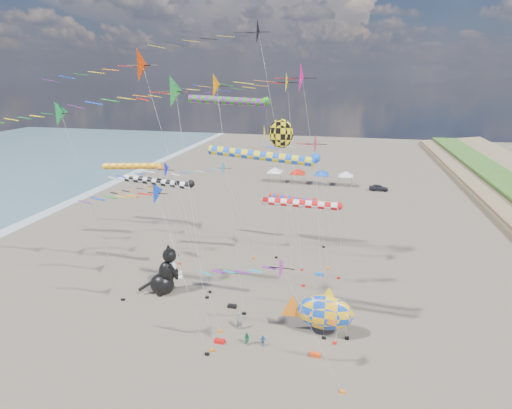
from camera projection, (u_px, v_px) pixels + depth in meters
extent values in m
plane|color=brown|center=(211.00, 387.00, 29.93)|extent=(260.00, 260.00, 0.00)
cone|color=yellow|center=(292.00, 82.00, 41.42)|extent=(2.24, 2.40, 2.48)
cylinder|color=#B2B2B2|center=(297.00, 183.00, 44.57)|extent=(1.78, 0.02, 21.55)
cube|color=black|center=(302.00, 270.00, 47.70)|extent=(0.36, 0.24, 0.20)
cone|color=#EC0A84|center=(309.00, 78.00, 41.98)|extent=(3.13, 3.35, 3.45)
cylinder|color=#B2B2B2|center=(319.00, 180.00, 45.05)|extent=(3.23, 0.02, 22.02)
cube|color=black|center=(328.00, 268.00, 48.10)|extent=(0.36, 0.24, 0.20)
cone|color=red|center=(319.00, 145.00, 41.67)|extent=(2.44, 2.61, 2.70)
cylinder|color=#B2B2B2|center=(329.00, 215.00, 43.73)|extent=(2.96, 0.02, 15.29)
cube|color=black|center=(338.00, 278.00, 45.76)|extent=(0.36, 0.24, 0.20)
cone|color=#1717E2|center=(180.00, 171.00, 38.06)|extent=(1.73, 1.85, 1.91)
cylinder|color=#B2B2B2|center=(194.00, 238.00, 39.93)|extent=(2.23, 0.02, 13.52)
cube|color=black|center=(207.00, 297.00, 41.76)|extent=(0.36, 0.24, 0.20)
cone|color=orange|center=(157.00, 190.00, 46.83)|extent=(1.58, 1.69, 1.74)
cylinder|color=#B2B2B2|center=(168.00, 228.00, 48.06)|extent=(2.29, 0.02, 9.41)
cube|color=black|center=(179.00, 264.00, 49.24)|extent=(0.36, 0.24, 0.20)
cone|color=#199BC1|center=(238.00, 170.00, 47.58)|extent=(1.86, 1.99, 2.05)
cylinder|color=#B2B2B2|center=(246.00, 216.00, 49.17)|extent=(1.87, 0.02, 11.48)
cube|color=black|center=(253.00, 258.00, 50.73)|extent=(0.36, 0.24, 0.20)
cone|color=black|center=(272.00, 30.00, 36.80)|extent=(2.32, 2.49, 2.56)
cylinder|color=#B2B2B2|center=(289.00, 170.00, 40.47)|extent=(3.90, 0.02, 26.27)
cube|color=black|center=(303.00, 286.00, 44.11)|extent=(0.36, 0.24, 0.20)
cone|color=red|center=(162.00, 64.00, 29.95)|extent=(2.63, 2.82, 2.90)
cylinder|color=#B2B2B2|center=(194.00, 211.00, 33.12)|extent=(3.92, 0.02, 23.05)
cube|color=black|center=(220.00, 331.00, 36.25)|extent=(0.36, 0.24, 0.20)
cone|color=purple|center=(297.00, 268.00, 27.11)|extent=(1.86, 1.99, 2.05)
cylinder|color=#B2B2B2|center=(320.00, 333.00, 28.24)|extent=(3.72, 0.02, 9.83)
cube|color=black|center=(342.00, 392.00, 29.35)|extent=(0.36, 0.24, 0.20)
cone|color=#158A3D|center=(73.00, 112.00, 36.07)|extent=(2.31, 2.47, 2.54)
cylinder|color=#B2B2B2|center=(100.00, 213.00, 38.73)|extent=(2.87, 0.02, 19.08)
cube|color=black|center=(123.00, 300.00, 41.36)|extent=(0.36, 0.24, 0.20)
cone|color=#0D36E3|center=(167.00, 194.00, 29.58)|extent=(1.69, 1.81, 1.87)
cylinder|color=#B2B2B2|center=(188.00, 279.00, 31.46)|extent=(2.63, 0.02, 13.86)
cube|color=black|center=(207.00, 354.00, 33.30)|extent=(0.36, 0.24, 0.20)
cone|color=orange|center=(217.00, 85.00, 32.79)|extent=(2.03, 2.17, 2.24)
cylinder|color=#B2B2B2|center=(232.00, 210.00, 35.90)|extent=(2.15, 0.02, 21.47)
cube|color=black|center=(244.00, 313.00, 38.97)|extent=(0.36, 0.24, 0.20)
cone|color=#1D852E|center=(178.00, 91.00, 27.55)|extent=(2.29, 2.46, 2.53)
cylinder|color=#B2B2B2|center=(197.00, 235.00, 30.66)|extent=(1.75, 0.02, 21.20)
cube|color=black|center=(212.00, 350.00, 33.74)|extent=(0.36, 0.24, 0.20)
cylinder|color=#258518|center=(227.00, 101.00, 46.19)|extent=(9.27, 0.91, 0.91)
sphere|color=#258518|center=(266.00, 101.00, 45.21)|extent=(0.96, 0.96, 0.96)
cylinder|color=#B2B2B2|center=(271.00, 184.00, 48.07)|extent=(1.52, 0.02, 19.44)
cube|color=black|center=(276.00, 257.00, 50.90)|extent=(0.36, 0.24, 0.20)
cylinder|color=red|center=(300.00, 203.00, 32.50)|extent=(6.24, 0.65, 0.65)
sphere|color=red|center=(338.00, 206.00, 31.84)|extent=(0.68, 0.68, 0.68)
cylinder|color=#B2B2B2|center=(343.00, 276.00, 33.60)|extent=(1.52, 0.02, 12.32)
cube|color=black|center=(347.00, 338.00, 35.32)|extent=(0.36, 0.24, 0.20)
cylinder|color=orange|center=(132.00, 166.00, 48.99)|extent=(7.44, 0.77, 0.77)
sphere|color=orange|center=(160.00, 168.00, 48.20)|extent=(0.80, 0.80, 0.80)
cylinder|color=#B2B2B2|center=(169.00, 213.00, 49.85)|extent=(1.52, 0.02, 11.62)
cube|color=black|center=(177.00, 255.00, 51.46)|extent=(0.36, 0.24, 0.20)
cylinder|color=black|center=(158.00, 182.00, 40.17)|extent=(7.13, 0.74, 0.74)
sphere|color=black|center=(191.00, 184.00, 39.42)|extent=(0.78, 0.78, 0.78)
cylinder|color=#B2B2B2|center=(201.00, 241.00, 41.13)|extent=(1.52, 0.02, 12.03)
cube|color=black|center=(210.00, 292.00, 42.81)|extent=(0.36, 0.24, 0.20)
cylinder|color=blue|center=(261.00, 156.00, 31.57)|extent=(8.61, 0.75, 0.75)
sphere|color=blue|center=(315.00, 158.00, 30.67)|extent=(0.79, 0.79, 0.79)
cylinder|color=#B2B2B2|center=(320.00, 255.00, 33.02)|extent=(1.52, 0.02, 16.20)
cube|color=black|center=(324.00, 338.00, 35.35)|extent=(0.36, 0.24, 0.20)
cylinder|color=red|center=(292.00, 199.00, 52.96)|extent=(6.11, 0.66, 0.66)
sphere|color=red|center=(315.00, 200.00, 52.31)|extent=(0.69, 0.69, 0.69)
cylinder|color=#B2B2B2|center=(319.00, 224.00, 53.19)|extent=(1.52, 0.02, 6.64)
cube|color=black|center=(324.00, 247.00, 54.03)|extent=(0.36, 0.24, 0.20)
ellipsoid|color=yellow|center=(281.00, 134.00, 35.81)|extent=(2.20, 0.40, 2.64)
cone|color=yellow|center=(265.00, 133.00, 36.12)|extent=(0.12, 1.80, 1.80)
cylinder|color=#B2B2B2|center=(288.00, 228.00, 37.35)|extent=(2.03, 2.03, 17.26)
cube|color=black|center=(294.00, 314.00, 38.86)|extent=(0.36, 0.24, 0.20)
ellipsoid|color=blue|center=(325.00, 312.00, 35.10)|extent=(5.05, 2.23, 3.31)
cone|color=orange|center=(293.00, 308.00, 35.71)|extent=(2.43, 0.25, 2.43)
cone|color=yellow|center=(329.00, 296.00, 34.54)|extent=(1.77, 0.20, 1.76)
cylinder|color=#B2B2B2|center=(337.00, 332.00, 34.85)|extent=(0.37, 1.05, 1.85)
cube|color=red|center=(335.00, 343.00, 34.67)|extent=(0.36, 0.24, 0.20)
imported|color=slate|center=(240.00, 321.00, 36.47)|extent=(0.73, 0.62, 1.71)
imported|color=#166E43|center=(247.00, 339.00, 34.36)|extent=(0.72, 0.65, 1.20)
imported|color=#285FA2|center=(263.00, 341.00, 34.26)|extent=(0.69, 0.46, 1.09)
cube|color=red|center=(220.00, 341.00, 34.82)|extent=(0.90, 0.44, 0.30)
cube|color=#E34413|center=(315.00, 355.00, 33.15)|extent=(0.90, 0.44, 0.30)
cube|color=black|center=(232.00, 306.00, 40.08)|extent=(0.90, 0.44, 0.30)
cube|color=blue|center=(319.00, 274.00, 46.52)|extent=(0.90, 0.44, 0.30)
cube|color=white|center=(275.00, 172.00, 86.11)|extent=(3.00, 3.00, 0.15)
pyramid|color=white|center=(275.00, 167.00, 85.79)|extent=(4.20, 4.20, 1.00)
cylinder|color=#999999|center=(268.00, 178.00, 85.54)|extent=(0.08, 0.08, 2.20)
cylinder|color=#999999|center=(280.00, 179.00, 84.99)|extent=(0.08, 0.08, 2.20)
cylinder|color=#999999|center=(270.00, 176.00, 87.95)|extent=(0.08, 0.08, 2.20)
cylinder|color=#999999|center=(282.00, 176.00, 87.40)|extent=(0.08, 0.08, 2.20)
cube|color=red|center=(298.00, 173.00, 85.06)|extent=(3.00, 3.00, 0.15)
pyramid|color=red|center=(298.00, 169.00, 84.73)|extent=(4.20, 4.20, 1.00)
cylinder|color=#999999|center=(291.00, 180.00, 84.49)|extent=(0.08, 0.08, 2.20)
cylinder|color=#999999|center=(303.00, 180.00, 83.94)|extent=(0.08, 0.08, 2.20)
cylinder|color=#999999|center=(293.00, 177.00, 86.90)|extent=(0.08, 0.08, 2.20)
cylinder|color=#999999|center=(304.00, 177.00, 86.35)|extent=(0.08, 0.08, 2.20)
cube|color=blue|center=(322.00, 175.00, 84.01)|extent=(3.00, 3.00, 0.15)
pyramid|color=blue|center=(322.00, 170.00, 83.68)|extent=(4.20, 4.20, 1.00)
cylinder|color=#999999|center=(315.00, 181.00, 83.43)|extent=(0.08, 0.08, 2.20)
cylinder|color=#999999|center=(327.00, 182.00, 82.89)|extent=(0.08, 0.08, 2.20)
cylinder|color=#999999|center=(316.00, 178.00, 85.84)|extent=(0.08, 0.08, 2.20)
cylinder|color=#999999|center=(328.00, 179.00, 85.30)|extent=(0.08, 0.08, 2.20)
cube|color=silver|center=(346.00, 176.00, 82.95)|extent=(3.00, 3.00, 0.15)
pyramid|color=silver|center=(346.00, 171.00, 82.63)|extent=(4.20, 4.20, 1.00)
cylinder|color=#999999|center=(339.00, 182.00, 82.38)|extent=(0.08, 0.08, 2.20)
cylinder|color=#999999|center=(352.00, 183.00, 81.83)|extent=(0.08, 0.08, 2.20)
cylinder|color=#999999|center=(339.00, 179.00, 84.79)|extent=(0.08, 0.08, 2.20)
cylinder|color=#999999|center=(352.00, 180.00, 84.24)|extent=(0.08, 0.08, 2.20)
imported|color=#26262D|center=(379.00, 188.00, 80.21)|extent=(3.76, 1.61, 1.27)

